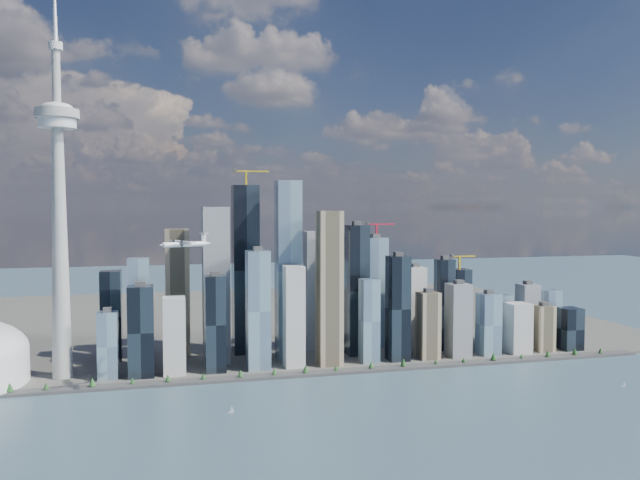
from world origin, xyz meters
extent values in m
plane|color=#365460|center=(0.00, 0.00, 0.00)|extent=(4000.00, 4000.00, 0.00)
cube|color=#383838|center=(0.00, 250.00, 2.00)|extent=(1100.00, 22.00, 4.00)
cube|color=#4C4C47|center=(0.00, 700.00, 1.50)|extent=(1400.00, 900.00, 3.00)
cylinder|color=#3F2D1E|center=(-303.33, 250.00, 5.20)|extent=(1.00, 1.00, 2.40)
cone|color=#16401D|center=(-303.33, 250.00, 8.80)|extent=(7.20, 7.20, 8.00)
cylinder|color=#3F2D1E|center=(-216.67, 250.00, 5.20)|extent=(1.00, 1.00, 2.40)
cone|color=#16401D|center=(-216.67, 250.00, 8.80)|extent=(7.20, 7.20, 8.00)
cylinder|color=#3F2D1E|center=(-130.00, 250.00, 5.20)|extent=(1.00, 1.00, 2.40)
cone|color=#16401D|center=(-130.00, 250.00, 8.80)|extent=(7.20, 7.20, 8.00)
cylinder|color=#3F2D1E|center=(-43.33, 250.00, 5.20)|extent=(1.00, 1.00, 2.40)
cone|color=#16401D|center=(-43.33, 250.00, 8.80)|extent=(7.20, 7.20, 8.00)
cylinder|color=#3F2D1E|center=(43.33, 250.00, 5.20)|extent=(1.00, 1.00, 2.40)
cone|color=#16401D|center=(43.33, 250.00, 8.80)|extent=(7.20, 7.20, 8.00)
cylinder|color=#3F2D1E|center=(130.00, 250.00, 5.20)|extent=(1.00, 1.00, 2.40)
cone|color=#16401D|center=(130.00, 250.00, 8.80)|extent=(7.20, 7.20, 8.00)
cylinder|color=#3F2D1E|center=(216.67, 250.00, 5.20)|extent=(1.00, 1.00, 2.40)
cone|color=#16401D|center=(216.67, 250.00, 8.80)|extent=(7.20, 7.20, 8.00)
cylinder|color=#3F2D1E|center=(303.33, 250.00, 5.20)|extent=(1.00, 1.00, 2.40)
cone|color=#16401D|center=(303.33, 250.00, 8.80)|extent=(7.20, 7.20, 8.00)
cylinder|color=#3F2D1E|center=(390.00, 250.00, 5.20)|extent=(1.00, 1.00, 2.40)
cone|color=#16401D|center=(390.00, 250.00, 8.80)|extent=(7.20, 7.20, 8.00)
cylinder|color=#3F2D1E|center=(476.67, 250.00, 5.20)|extent=(1.00, 1.00, 2.40)
cone|color=#16401D|center=(476.67, 250.00, 8.80)|extent=(7.20, 7.20, 8.00)
cube|color=black|center=(-200.00, 290.00, 64.55)|extent=(34.00, 34.00, 123.10)
cube|color=#6A85A0|center=(-200.00, 340.00, 81.34)|extent=(30.00, 30.00, 156.68)
cube|color=beige|center=(-150.00, 290.00, 56.16)|extent=(30.00, 30.00, 106.32)
cube|color=tan|center=(-150.00, 395.00, 100.92)|extent=(36.00, 36.00, 195.84)
cube|color=slate|center=(-95.00, 340.00, 117.71)|extent=(38.00, 38.00, 229.42)
cube|color=black|center=(-95.00, 290.00, 70.15)|extent=(28.00, 28.00, 134.29)
cube|color=#6A85A0|center=(-40.00, 290.00, 86.93)|extent=(32.00, 32.00, 167.87)
cube|color=black|center=(-40.00, 395.00, 134.50)|extent=(40.00, 40.00, 262.99)
cube|color=#6A85A0|center=(15.00, 340.00, 137.29)|extent=(36.00, 36.00, 268.59)
cube|color=beige|center=(15.00, 290.00, 75.74)|extent=(28.00, 28.00, 145.48)
cube|color=tan|center=(70.00, 290.00, 114.91)|extent=(34.00, 34.00, 223.82)
cube|color=slate|center=(70.00, 395.00, 98.12)|extent=(30.00, 30.00, 190.25)
cube|color=black|center=(125.00, 340.00, 103.72)|extent=(32.00, 32.00, 201.44)
cube|color=#6A85A0|center=(125.00, 290.00, 64.55)|extent=(26.00, 26.00, 123.10)
cube|color=black|center=(175.00, 290.00, 81.34)|extent=(30.00, 30.00, 156.68)
cube|color=#6A85A0|center=(175.00, 395.00, 92.53)|extent=(34.00, 34.00, 179.06)
cube|color=beige|center=(225.00, 340.00, 70.15)|extent=(28.00, 28.00, 134.29)
cube|color=tan|center=(225.00, 290.00, 53.36)|extent=(30.00, 30.00, 100.72)
cube|color=slate|center=(275.00, 290.00, 58.96)|extent=(32.00, 32.00, 111.91)
cube|color=black|center=(275.00, 340.00, 75.74)|extent=(26.00, 26.00, 145.48)
cube|color=#6A85A0|center=(325.00, 290.00, 50.56)|extent=(30.00, 30.00, 95.12)
cube|color=black|center=(325.00, 395.00, 64.55)|extent=(28.00, 28.00, 123.10)
cube|color=#6A85A0|center=(375.00, 340.00, 44.97)|extent=(30.00, 30.00, 83.93)
cube|color=beige|center=(375.00, 290.00, 42.17)|extent=(34.00, 34.00, 78.34)
cube|color=tan|center=(420.00, 290.00, 39.37)|extent=(28.00, 28.00, 72.74)
cube|color=slate|center=(420.00, 340.00, 53.36)|extent=(30.00, 30.00, 100.72)
cube|color=black|center=(465.00, 290.00, 36.57)|extent=(32.00, 32.00, 67.15)
cube|color=#6A85A0|center=(465.00, 340.00, 47.76)|extent=(26.00, 26.00, 89.53)
cube|color=black|center=(-240.00, 395.00, 70.15)|extent=(30.00, 30.00, 134.29)
cube|color=#6A85A0|center=(-240.00, 290.00, 47.76)|extent=(26.00, 26.00, 89.53)
cube|color=gold|center=(-40.00, 395.00, 276.99)|extent=(3.00, 3.00, 22.00)
cube|color=gold|center=(-31.75, 395.00, 287.99)|extent=(55.00, 2.20, 2.20)
cube|color=#383838|center=(-56.50, 395.00, 289.99)|extent=(6.00, 4.00, 4.00)
cube|color=#B91A31|center=(175.00, 395.00, 193.06)|extent=(3.00, 3.00, 22.00)
cube|color=#B91A31|center=(182.20, 395.00, 204.06)|extent=(48.00, 2.20, 2.20)
cube|color=#383838|center=(160.60, 395.00, 206.06)|extent=(6.00, 4.00, 4.00)
cube|color=gold|center=(325.00, 395.00, 137.10)|extent=(3.00, 3.00, 22.00)
cube|color=gold|center=(331.75, 395.00, 148.10)|extent=(45.00, 2.20, 2.20)
cube|color=#383838|center=(311.50, 395.00, 150.10)|extent=(6.00, 4.00, 4.00)
cone|color=#9E9F9A|center=(-300.00, 310.00, 173.00)|extent=(26.00, 26.00, 340.00)
cylinder|color=silver|center=(-300.00, 310.00, 343.00)|extent=(48.00, 48.00, 14.00)
cylinder|color=#9E9F9A|center=(-300.00, 310.00, 355.00)|extent=(56.00, 56.00, 12.00)
ellipsoid|color=silver|center=(-300.00, 310.00, 363.00)|extent=(40.00, 40.00, 14.00)
cylinder|color=#9E9F9A|center=(-300.00, 310.00, 403.00)|extent=(11.00, 11.00, 80.00)
cylinder|color=silver|center=(-300.00, 310.00, 443.00)|extent=(18.00, 18.00, 10.00)
cone|color=silver|center=(-300.00, 310.00, 501.00)|extent=(7.00, 7.00, 105.00)
cylinder|color=silver|center=(-142.05, 175.36, 188.07)|extent=(51.29, 26.73, 6.52)
cone|color=silver|center=(-167.35, 164.60, 188.07)|extent=(9.11, 8.79, 6.52)
cone|color=silver|center=(-115.80, 186.53, 188.07)|extent=(11.92, 9.99, 6.52)
cube|color=silver|center=(-143.92, 174.57, 191.53)|extent=(29.83, 55.68, 1.02)
cylinder|color=silver|center=(-139.53, 164.26, 189.90)|extent=(11.75, 7.76, 3.67)
cylinder|color=silver|center=(-148.31, 184.88, 189.90)|extent=(11.75, 7.76, 3.67)
cylinder|color=#3F3F3F|center=(-145.16, 161.86, 189.90)|extent=(3.47, 7.62, 8.15)
cylinder|color=#3F3F3F|center=(-153.93, 182.48, 189.90)|extent=(3.47, 7.62, 8.15)
cube|color=silver|center=(-118.61, 185.33, 194.59)|extent=(5.57, 2.98, 11.20)
cube|color=silver|center=(-118.61, 185.33, 200.29)|extent=(11.30, 18.63, 0.71)
cube|color=silver|center=(-94.37, 118.05, 0.38)|extent=(5.99, 2.94, 0.77)
cylinder|color=#999999|center=(-94.37, 118.05, 4.80)|extent=(0.23, 0.23, 8.63)
cube|color=silver|center=(409.27, 98.04, 0.35)|extent=(5.41, 2.97, 0.69)
cylinder|color=#999999|center=(409.27, 98.04, 4.32)|extent=(0.21, 0.21, 7.77)
camera|label=1|loc=(-164.45, -577.41, 231.73)|focal=35.00mm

